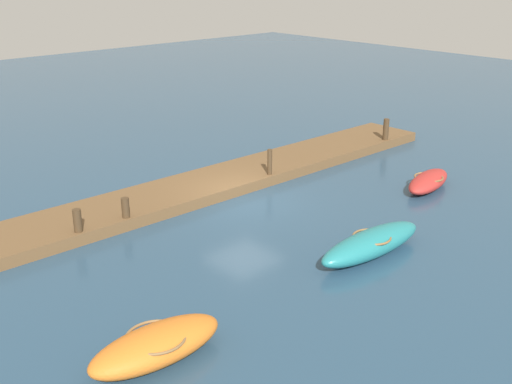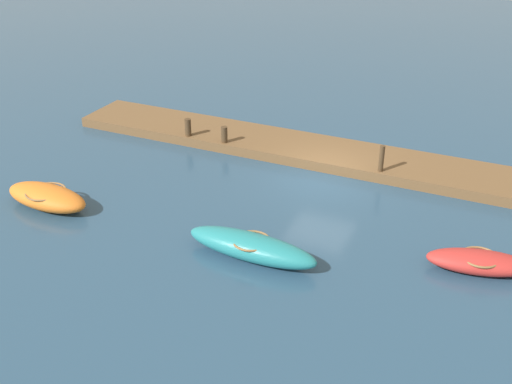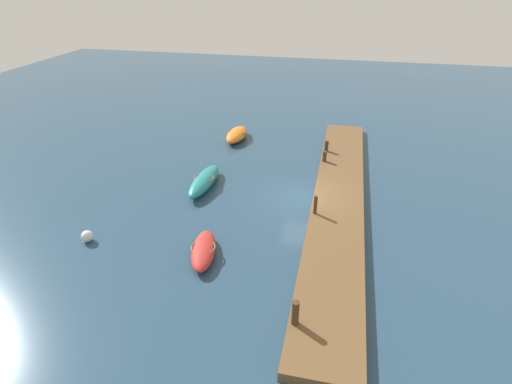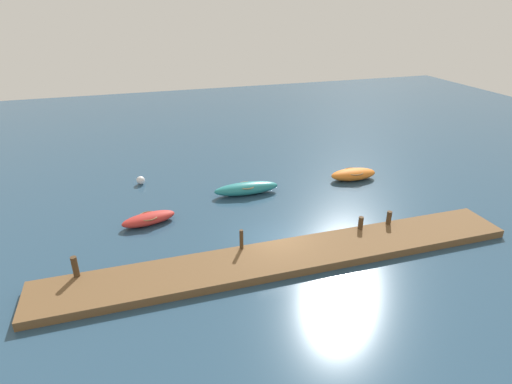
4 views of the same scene
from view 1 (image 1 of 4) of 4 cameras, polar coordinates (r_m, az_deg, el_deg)
ground_plane at (r=24.14m, az=-1.16°, el=-0.80°), size 84.00×84.00×0.00m
dock_platform at (r=25.43m, az=-3.97°, el=0.77°), size 24.27×2.82×0.42m
rowboat_orange at (r=14.99m, az=-9.04°, el=-13.55°), size 3.43×1.50×0.82m
dinghy_red at (r=26.18m, az=15.37°, el=0.95°), size 3.28×1.75×0.66m
rowboat_teal at (r=19.94m, az=10.43°, el=-4.60°), size 4.39×1.26×0.82m
mooring_post_west at (r=31.38m, az=11.71°, el=5.59°), size 0.28×0.28×1.03m
mooring_post_mid_west at (r=25.66m, az=1.26°, el=2.75°), size 0.19×0.19×1.06m
mooring_post_mid_east at (r=21.85m, az=-11.76°, el=-1.40°), size 0.27×0.27×0.71m
mooring_post_east at (r=21.07m, az=-15.89°, el=-2.51°), size 0.28×0.28×0.77m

